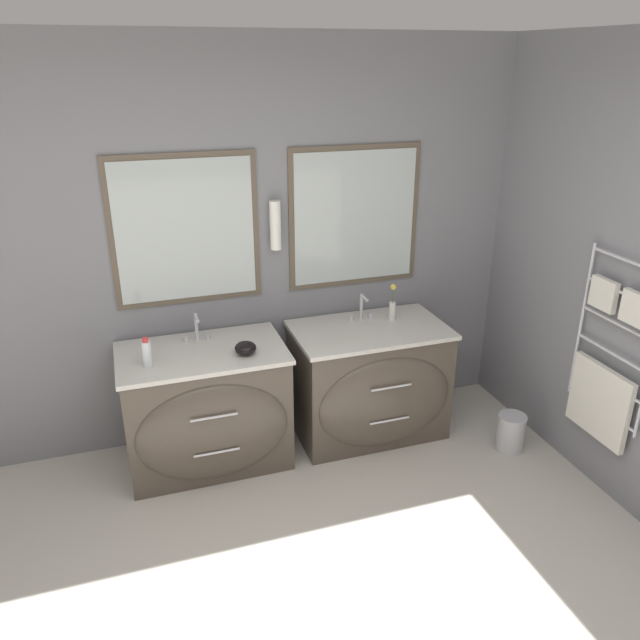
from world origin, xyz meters
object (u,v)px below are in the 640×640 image
Objects in this scene: amenity_bowl at (246,348)px; vanity_right at (371,382)px; toiletry_bottle at (147,353)px; waste_bin at (511,432)px; flower_vase at (392,306)px; vanity_left at (207,409)px.

vanity_right is at bearing 5.65° from amenity_bowl.
waste_bin is (2.26, -0.43, -0.73)m from toiletry_bottle.
toiletry_bottle is at bearing -173.34° from flower_vase.
vanity_right is 4.00× the size of waste_bin.
vanity_left is 0.50m from amenity_bowl.
toiletry_bottle is at bearing -169.16° from vanity_left.
vanity_right is 1.52m from toiletry_bottle.
vanity_right is 7.73× the size of amenity_bowl.
vanity_left is 3.99× the size of flower_vase.
flower_vase is (1.31, 0.13, 0.49)m from vanity_left.
vanity_left is at bearing 10.84° from toiletry_bottle.
vanity_left is 5.70× the size of toiletry_bottle.
flower_vase is at bearing 6.66° from toiletry_bottle.
flower_vase reaches higher than amenity_bowl.
toiletry_bottle is 1.36× the size of amenity_bowl.
toiletry_bottle is 2.42m from waste_bin.
amenity_bowl is 1.87m from waste_bin.
amenity_bowl is at bearing 166.62° from waste_bin.
toiletry_bottle is 1.65m from flower_vase.
flower_vase is (1.06, 0.22, 0.06)m from amenity_bowl.
vanity_left is at bearing 180.00° from vanity_right.
amenity_bowl is 0.52× the size of flower_vase.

